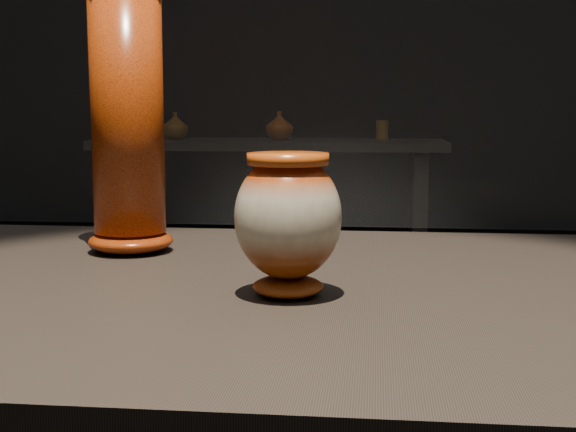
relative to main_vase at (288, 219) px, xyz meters
name	(u,v)px	position (x,y,z in m)	size (l,w,h in m)	color
main_vase	(288,219)	(0.00, 0.00, 0.00)	(0.14, 0.14, 0.16)	maroon
tall_vase	(128,122)	(-0.25, 0.24, 0.10)	(0.16, 0.16, 0.38)	#AE400B
back_shelf	(270,186)	(-0.51, 3.72, -0.35)	(2.00, 0.60, 0.90)	black
back_vase_left	(175,126)	(-1.07, 3.73, -0.01)	(0.15, 0.15, 0.16)	#985E16
back_vase_mid	(279,126)	(-0.46, 3.69, 0.00)	(0.16, 0.16, 0.16)	maroon
back_vase_right	(382,130)	(0.13, 3.77, -0.03)	(0.07, 0.07, 0.11)	#985E16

